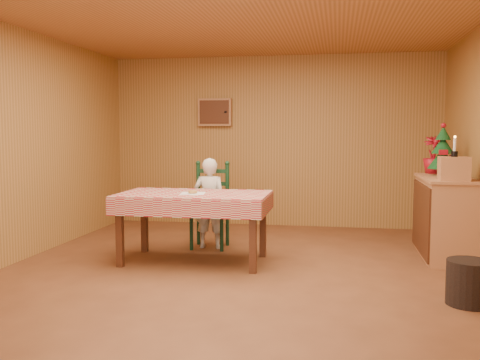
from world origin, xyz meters
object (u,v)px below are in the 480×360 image
(dining_table, at_px, (194,200))
(storage_bin, at_px, (469,283))
(christmas_tree, at_px, (443,152))
(shelf_unit, at_px, (444,217))
(ladder_chair, at_px, (211,207))
(crate, at_px, (454,169))
(seated_child, at_px, (210,203))

(dining_table, xyz_separation_m, storage_bin, (2.66, -1.03, -0.50))
(christmas_tree, bearing_deg, dining_table, -160.72)
(dining_table, relative_size, shelf_unit, 1.34)
(ladder_chair, xyz_separation_m, shelf_unit, (2.77, -0.06, -0.04))
(christmas_tree, xyz_separation_m, storage_bin, (-0.12, -2.01, -1.02))
(ladder_chair, height_order, crate, crate)
(shelf_unit, bearing_deg, crate, -88.77)
(seated_child, bearing_deg, shelf_unit, 179.84)
(ladder_chair, relative_size, seated_child, 0.96)
(crate, xyz_separation_m, christmas_tree, (-0.00, 0.65, 0.16))
(dining_table, xyz_separation_m, seated_child, (-0.00, 0.73, -0.13))
(ladder_chair, bearing_deg, christmas_tree, 3.81)
(ladder_chair, bearing_deg, storage_bin, -34.40)
(crate, bearing_deg, ladder_chair, 170.51)
(ladder_chair, height_order, storage_bin, ladder_chair)
(dining_table, height_order, crate, crate)
(dining_table, relative_size, ladder_chair, 1.53)
(crate, bearing_deg, shelf_unit, 91.23)
(crate, relative_size, storage_bin, 0.80)
(dining_table, height_order, christmas_tree, christmas_tree)
(christmas_tree, bearing_deg, shelf_unit, -91.98)
(crate, bearing_deg, christmas_tree, 90.00)
(ladder_chair, distance_m, christmas_tree, 2.87)
(dining_table, distance_m, storage_bin, 2.90)
(shelf_unit, bearing_deg, dining_table, -165.38)
(seated_child, relative_size, christmas_tree, 1.81)
(shelf_unit, height_order, christmas_tree, christmas_tree)
(seated_child, height_order, shelf_unit, seated_child)
(shelf_unit, xyz_separation_m, christmas_tree, (0.01, 0.25, 0.74))
(christmas_tree, bearing_deg, ladder_chair, -176.19)
(ladder_chair, bearing_deg, seated_child, -90.00)
(shelf_unit, xyz_separation_m, crate, (0.01, -0.40, 0.59))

